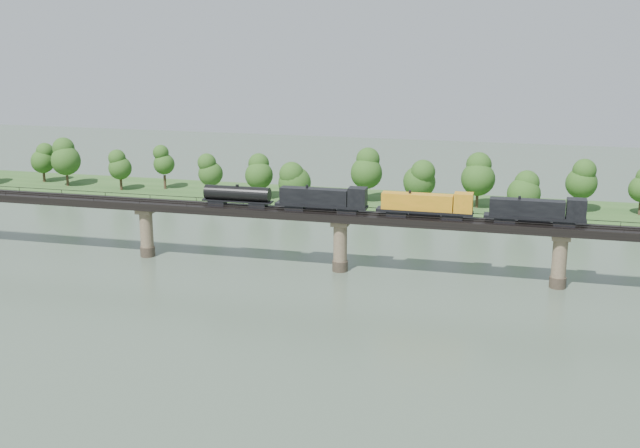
# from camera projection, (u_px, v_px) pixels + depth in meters

# --- Properties ---
(ground) EXTENTS (400.00, 400.00, 0.00)m
(ground) POSITION_uv_depth(u_px,v_px,m) (298.00, 328.00, 125.09)
(ground) COLOR #3C4D3E
(ground) RESTS_ON ground
(far_bank) EXTENTS (300.00, 24.00, 1.60)m
(far_bank) POSITION_uv_depth(u_px,v_px,m) (387.00, 203.00, 204.68)
(far_bank) COLOR #2A5020
(far_bank) RESTS_ON ground
(bridge) EXTENTS (236.00, 30.00, 11.50)m
(bridge) POSITION_uv_depth(u_px,v_px,m) (340.00, 243.00, 151.87)
(bridge) COLOR #473A2D
(bridge) RESTS_ON ground
(bridge_superstructure) EXTENTS (220.00, 4.90, 0.75)m
(bridge_superstructure) POSITION_uv_depth(u_px,v_px,m) (340.00, 211.00, 150.27)
(bridge_superstructure) COLOR black
(bridge_superstructure) RESTS_ON bridge
(far_treeline) EXTENTS (289.06, 17.54, 13.60)m
(far_treeline) POSITION_uv_depth(u_px,v_px,m) (352.00, 174.00, 200.37)
(far_treeline) COLOR #382619
(far_treeline) RESTS_ON far_bank
(freight_train) EXTENTS (71.37, 2.78, 4.91)m
(freight_train) POSITION_uv_depth(u_px,v_px,m) (390.00, 203.00, 147.54)
(freight_train) COLOR black
(freight_train) RESTS_ON bridge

